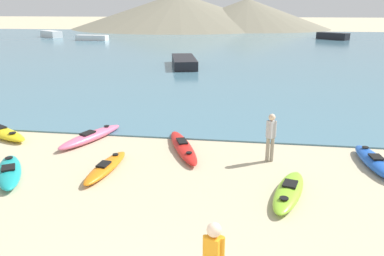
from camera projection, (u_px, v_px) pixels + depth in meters
bay_water at (237, 47)px, 47.25m from camera, size 160.00×70.00×0.06m
far_hill_left at (179, 11)px, 91.67m from camera, size 51.73×51.73×8.23m
far_hill_midleft at (247, 14)px, 89.53m from camera, size 38.96×38.96×6.88m
kayak_on_sand_0 at (374, 161)px, 11.95m from camera, size 0.87×2.78×0.41m
kayak_on_sand_1 at (289, 191)px, 10.07m from camera, size 1.35×2.72×0.34m
kayak_on_sand_2 at (9, 172)px, 11.23m from camera, size 1.99×2.61×0.37m
kayak_on_sand_4 at (1, 132)px, 14.82m from camera, size 3.27×2.30×0.35m
kayak_on_sand_5 at (106, 167)px, 11.62m from camera, size 0.81×2.67×0.31m
kayak_on_sand_6 at (183, 147)px, 13.30m from camera, size 1.82×3.44×0.33m
kayak_on_sand_7 at (91, 136)px, 14.27m from camera, size 1.72×3.18×0.39m
person_near_waterline at (271, 135)px, 12.13m from camera, size 0.33×0.29×1.63m
moored_boat_0 at (92, 38)px, 57.00m from camera, size 4.85×1.66×0.78m
moored_boat_1 at (184, 62)px, 31.82m from camera, size 3.15×6.14×0.76m
moored_boat_2 at (333, 36)px, 58.47m from camera, size 4.70×4.42×1.04m
moored_boat_3 at (51, 34)px, 62.99m from camera, size 4.89×4.32×1.04m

